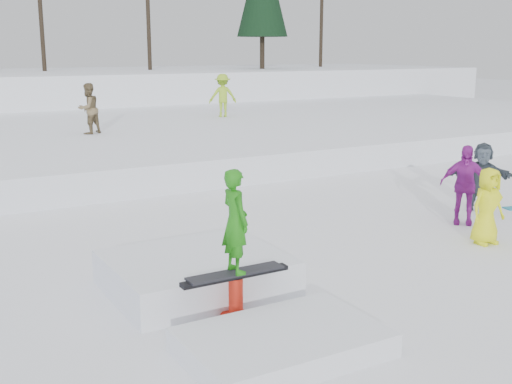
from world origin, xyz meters
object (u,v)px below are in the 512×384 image
walker_ygreen (223,95)px  spectator_purple (464,185)px  spectator_dark (482,177)px  walker_olive (88,109)px  spectator_yellow (487,206)px  jib_rail_feature (217,285)px

walker_ygreen → spectator_purple: size_ratio=1.07×
walker_ygreen → spectator_dark: (-0.92, -14.73, -0.92)m
walker_olive → spectator_yellow: 14.31m
walker_olive → spectator_dark: size_ratio=1.09×
spectator_purple → jib_rail_feature: size_ratio=0.39×
walker_olive → spectator_yellow: bearing=78.0°
walker_olive → spectator_yellow: size_ratio=1.17×
walker_olive → spectator_purple: (4.41, -12.56, -0.81)m
walker_olive → walker_ygreen: 7.09m
walker_ygreen → jib_rail_feature: walker_ygreen is taller
walker_olive → spectator_purple: bearing=82.4°
spectator_dark → spectator_yellow: bearing=-92.5°
spectator_purple → jib_rail_feature: bearing=-122.9°
walker_olive → jib_rail_feature: walker_olive is taller
walker_olive → spectator_dark: walker_olive is taller
spectator_purple → spectator_dark: spectator_purple is taller
walker_olive → spectator_purple: walker_olive is taller
spectator_purple → spectator_dark: bearing=70.7°
spectator_purple → spectator_dark: (1.21, 0.57, -0.06)m
spectator_dark → jib_rail_feature: 8.00m
spectator_dark → jib_rail_feature: bearing=-121.5°
walker_olive → jib_rail_feature: 14.17m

